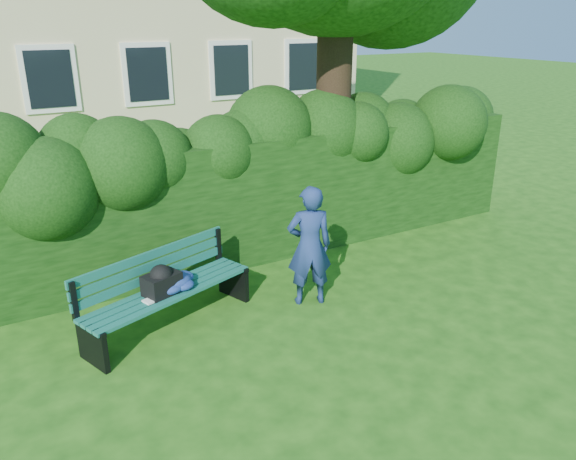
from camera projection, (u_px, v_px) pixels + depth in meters
ground at (313, 319)px, 6.76m from camera, size 80.00×80.00×0.00m
hedge at (233, 200)px, 8.21m from camera, size 10.00×1.00×1.80m
park_bench at (166, 287)px, 6.44m from camera, size 2.18×1.22×0.89m
man_reading at (309, 246)px, 6.90m from camera, size 0.65×0.54×1.53m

